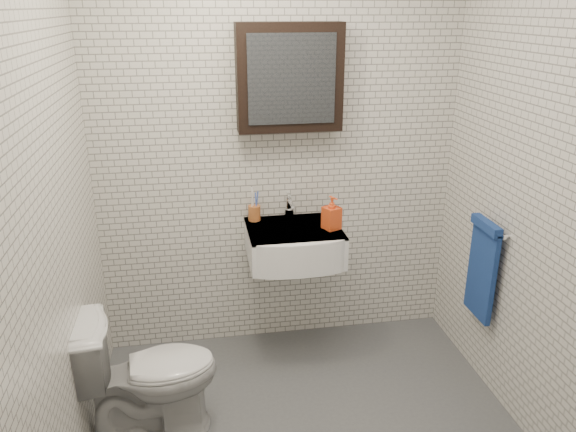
% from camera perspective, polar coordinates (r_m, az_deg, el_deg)
% --- Properties ---
extents(room_shell, '(2.22, 2.02, 2.51)m').
position_cam_1_polar(room_shell, '(2.39, 2.84, 5.63)').
color(room_shell, silver).
rests_on(room_shell, ground).
extents(washbasin, '(0.55, 0.50, 0.20)m').
position_cam_1_polar(washbasin, '(3.32, 0.72, -2.97)').
color(washbasin, white).
rests_on(washbasin, room_shell).
extents(faucet, '(0.06, 0.20, 0.15)m').
position_cam_1_polar(faucet, '(3.44, 0.14, 0.80)').
color(faucet, silver).
rests_on(faucet, washbasin).
extents(mirror_cabinet, '(0.60, 0.15, 0.60)m').
position_cam_1_polar(mirror_cabinet, '(3.25, 0.16, 13.85)').
color(mirror_cabinet, black).
rests_on(mirror_cabinet, room_shell).
extents(towel_rail, '(0.09, 0.30, 0.58)m').
position_cam_1_polar(towel_rail, '(3.32, 19.16, -4.75)').
color(towel_rail, silver).
rests_on(towel_rail, room_shell).
extents(toothbrush_cup, '(0.08, 0.08, 0.21)m').
position_cam_1_polar(toothbrush_cup, '(3.42, -3.44, 0.39)').
color(toothbrush_cup, '#AA5A2A').
rests_on(toothbrush_cup, washbasin).
extents(soap_bottle, '(0.12, 0.12, 0.20)m').
position_cam_1_polar(soap_bottle, '(3.28, 4.46, 0.33)').
color(soap_bottle, '#E24817').
rests_on(soap_bottle, washbasin).
extents(toilet, '(0.72, 0.46, 0.70)m').
position_cam_1_polar(toilet, '(3.01, -14.00, -15.25)').
color(toilet, silver).
rests_on(toilet, ground).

